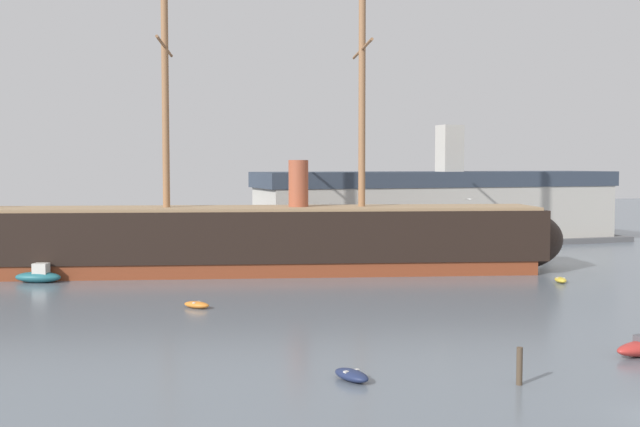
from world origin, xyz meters
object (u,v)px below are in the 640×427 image
(tall_ship, at_px, (265,239))
(dinghy_foreground_left, at_px, (352,375))
(dinghy_alongside_stern, at_px, (561,280))
(mooring_piling_nearest, at_px, (519,366))
(dockside_warehouse_right, at_px, (439,208))
(seagull_in_flight, at_px, (469,199))
(motorboat_far_left, at_px, (39,276))
(dinghy_alongside_bow, at_px, (197,305))

(tall_ship, bearing_deg, dinghy_foreground_left, -99.47)
(dinghy_foreground_left, distance_m, dinghy_alongside_stern, 43.50)
(dinghy_foreground_left, relative_size, mooring_piling_nearest, 1.39)
(tall_ship, relative_size, dinghy_alongside_stern, 28.76)
(dinghy_alongside_stern, height_order, dockside_warehouse_right, dockside_warehouse_right)
(seagull_in_flight, bearing_deg, dockside_warehouse_right, 64.92)
(motorboat_far_left, bearing_deg, dinghy_foreground_left, -70.16)
(tall_ship, bearing_deg, dockside_warehouse_right, 34.06)
(dinghy_alongside_stern, distance_m, dockside_warehouse_right, 40.55)
(mooring_piling_nearest, height_order, seagull_in_flight, seagull_in_flight)
(dockside_warehouse_right, bearing_deg, seagull_in_flight, -115.08)
(dinghy_alongside_bow, bearing_deg, seagull_in_flight, -16.06)
(motorboat_far_left, relative_size, seagull_in_flight, 4.26)
(dockside_warehouse_right, bearing_deg, motorboat_far_left, -159.02)
(dinghy_foreground_left, relative_size, motorboat_far_left, 0.57)
(tall_ship, distance_m, dinghy_alongside_stern, 31.58)
(dinghy_alongside_bow, xyz_separation_m, seagull_in_flight, (22.11, -6.37, 8.78))
(tall_ship, relative_size, seagull_in_flight, 60.37)
(dinghy_foreground_left, distance_m, mooring_piling_nearest, 9.19)
(dinghy_alongside_bow, xyz_separation_m, dinghy_alongside_stern, (37.64, 2.15, -0.01))
(tall_ship, relative_size, dockside_warehouse_right, 1.21)
(dinghy_alongside_bow, xyz_separation_m, mooring_piling_nearest, (12.21, -29.10, 0.75))
(dinghy_foreground_left, height_order, dockside_warehouse_right, dockside_warehouse_right)
(dockside_warehouse_right, distance_m, seagull_in_flight, 53.25)
(tall_ship, xyz_separation_m, motorboat_far_left, (-23.72, 0.66, -3.11))
(dinghy_foreground_left, distance_m, dinghy_alongside_bow, 25.58)
(dinghy_alongside_bow, bearing_deg, tall_ship, 59.55)
(tall_ship, relative_size, dinghy_foreground_left, 25.03)
(dinghy_alongside_stern, bearing_deg, dockside_warehouse_right, 79.99)
(seagull_in_flight, bearing_deg, dinghy_alongside_stern, 28.74)
(dinghy_foreground_left, height_order, motorboat_far_left, motorboat_far_left)
(dinghy_foreground_left, xyz_separation_m, dockside_warehouse_right, (40.75, 67.04, 5.14))
(tall_ship, distance_m, mooring_piling_nearest, 48.41)
(motorboat_far_left, height_order, seagull_in_flight, seagull_in_flight)
(mooring_piling_nearest, distance_m, dockside_warehouse_right, 78.04)
(seagull_in_flight, bearing_deg, mooring_piling_nearest, -113.53)
(dockside_warehouse_right, bearing_deg, dinghy_alongside_stern, -100.01)
(dinghy_foreground_left, xyz_separation_m, dinghy_alongside_bow, (-3.88, 25.29, -0.03))
(dinghy_alongside_bow, height_order, seagull_in_flight, seagull_in_flight)
(dinghy_alongside_bow, bearing_deg, motorboat_far_left, 121.99)
(seagull_in_flight, bearing_deg, tall_ship, 112.89)
(tall_ship, bearing_deg, dinghy_alongside_stern, -32.96)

